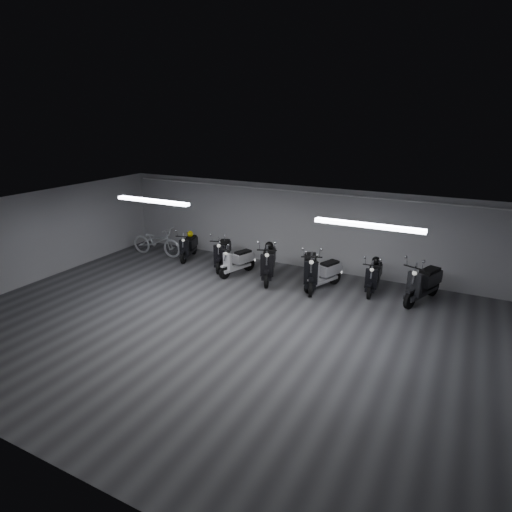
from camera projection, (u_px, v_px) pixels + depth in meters
The scene contains 20 objects.
floor at pixel (229, 327), 10.61m from camera, with size 14.00×10.00×0.01m, color #3E3E41.
ceiling at pixel (226, 217), 9.72m from camera, with size 14.00×10.00×0.01m, color gray.
back_wall at pixel (304, 228), 14.39m from camera, with size 14.00×0.01×2.80m, color #ABABAE.
front_wall at pixel (43, 389), 5.95m from camera, with size 14.00×0.01×2.80m, color #ABABAE.
left_wall at pixel (33, 238), 13.21m from camera, with size 0.01×10.00×2.80m, color #ABABAE.
fluor_strip_left at pixel (153, 201), 11.89m from camera, with size 2.40×0.18×0.08m, color white.
fluor_strip_right at pixel (368, 225), 9.28m from camera, with size 2.40×0.18×0.08m, color white.
conduit at pixel (304, 192), 13.93m from camera, with size 0.05×0.05×13.60m, color white.
scooter_0 at pixel (188, 243), 15.44m from camera, with size 0.55×1.65×1.23m, color black, non-canonical shape.
scooter_1 at pixel (222, 248), 14.54m from camera, with size 0.62×1.85×1.38m, color black, non-canonical shape.
scooter_2 at pixel (237, 257), 13.91m from camera, with size 0.54×1.63×1.22m, color silver, non-canonical shape.
scooter_3 at pixel (269, 258), 13.42m from camera, with size 0.66×1.99×1.48m, color black, non-canonical shape.
scooter_5 at pixel (311, 265), 12.80m from camera, with size 0.67×2.00×1.49m, color black, non-canonical shape.
scooter_6 at pixel (324, 269), 12.77m from camera, with size 0.57×1.72×1.28m, color #B2B1B6, non-canonical shape.
scooter_7 at pixel (374, 272), 12.54m from camera, with size 0.56×1.69×1.26m, color black, non-canonical shape.
scooter_9 at pixel (424, 278), 11.83m from camera, with size 0.66×1.97×1.46m, color black, non-canonical shape.
bicycle at pixel (156, 238), 15.82m from camera, with size 0.72×2.03×1.31m, color silver.
helmet_0 at pixel (269, 246), 13.58m from camera, with size 0.27×0.27×0.27m, color black.
helmet_1 at pixel (376, 261), 12.65m from camera, with size 0.25×0.25×0.25m, color black.
helmet_2 at pixel (190, 234), 15.57m from camera, with size 0.24×0.24×0.24m, color #C7B50B.
Camera 1 is at (4.95, -8.14, 5.05)m, focal length 29.94 mm.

